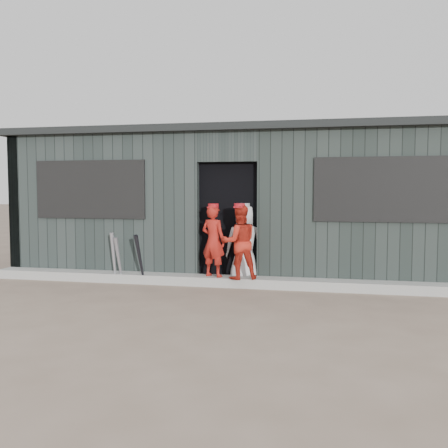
% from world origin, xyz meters
% --- Properties ---
extents(ground, '(80.00, 80.00, 0.00)m').
position_xyz_m(ground, '(0.00, 0.00, 0.00)').
color(ground, '#725E4F').
rests_on(ground, ground).
extents(curb, '(8.00, 0.36, 0.15)m').
position_xyz_m(curb, '(0.00, 1.82, 0.07)').
color(curb, gray).
rests_on(curb, ground).
extents(bat_left, '(0.08, 0.19, 0.84)m').
position_xyz_m(bat_left, '(-1.85, 1.71, 0.42)').
color(bat_left, '#9C9CA4').
rests_on(bat_left, ground).
extents(bat_mid, '(0.11, 0.26, 0.78)m').
position_xyz_m(bat_mid, '(-1.74, 1.66, 0.39)').
color(bat_mid, gray).
rests_on(bat_mid, ground).
extents(bat_right, '(0.09, 0.36, 0.83)m').
position_xyz_m(bat_right, '(-1.35, 1.59, 0.42)').
color(bat_right, black).
rests_on(bat_right, ground).
extents(player_red_left, '(0.49, 0.40, 1.15)m').
position_xyz_m(player_red_left, '(-0.17, 1.80, 0.72)').
color(player_red_left, '#9F1B13').
rests_on(player_red_left, curb).
extents(player_red_right, '(0.69, 0.62, 1.16)m').
position_xyz_m(player_red_right, '(0.28, 1.66, 0.73)').
color(player_red_right, '#B02315').
rests_on(player_red_right, curb).
extents(player_grey_back, '(0.69, 0.51, 1.30)m').
position_xyz_m(player_grey_back, '(0.28, 2.12, 0.65)').
color(player_grey_back, silver).
rests_on(player_grey_back, ground).
extents(dugout, '(8.30, 3.30, 2.62)m').
position_xyz_m(dugout, '(-0.00, 3.50, 1.29)').
color(dugout, black).
rests_on(dugout, ground).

